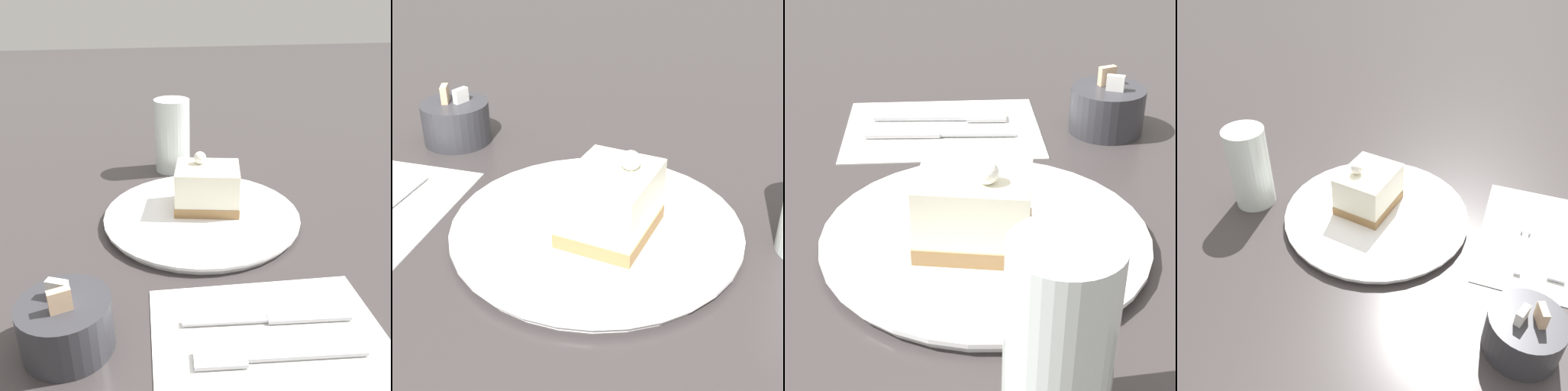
# 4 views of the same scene
# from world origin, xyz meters

# --- Properties ---
(ground_plane) EXTENTS (4.00, 4.00, 0.00)m
(ground_plane) POSITION_xyz_m (0.00, 0.00, 0.00)
(ground_plane) COLOR #383333
(plate) EXTENTS (0.28, 0.28, 0.01)m
(plate) POSITION_xyz_m (0.03, 0.02, 0.01)
(plate) COLOR white
(plate) RESTS_ON ground_plane
(cake_slice) EXTENTS (0.09, 0.11, 0.08)m
(cake_slice) POSITION_xyz_m (0.05, 0.01, 0.04)
(cake_slice) COLOR #9E7547
(cake_slice) RESTS_ON plate
(napkin) EXTENTS (0.19, 0.24, 0.00)m
(napkin) POSITION_xyz_m (-0.22, -0.00, 0.00)
(napkin) COLOR white
(napkin) RESTS_ON ground_plane
(fork) EXTENTS (0.03, 0.16, 0.00)m
(fork) POSITION_xyz_m (-0.24, 0.01, 0.00)
(fork) COLOR #B2B2B7
(fork) RESTS_ON napkin
(knife) EXTENTS (0.03, 0.17, 0.00)m
(knife) POSITION_xyz_m (-0.19, -0.02, 0.01)
(knife) COLOR #B2B2B7
(knife) RESTS_ON napkin
(sugar_bowl) EXTENTS (0.09, 0.09, 0.07)m
(sugar_bowl) POSITION_xyz_m (-0.19, 0.19, 0.03)
(sugar_bowl) COLOR #333338
(sugar_bowl) RESTS_ON ground_plane
(drinking_glass) EXTENTS (0.06, 0.06, 0.13)m
(drinking_glass) POSITION_xyz_m (0.23, 0.04, 0.07)
(drinking_glass) COLOR silver
(drinking_glass) RESTS_ON ground_plane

